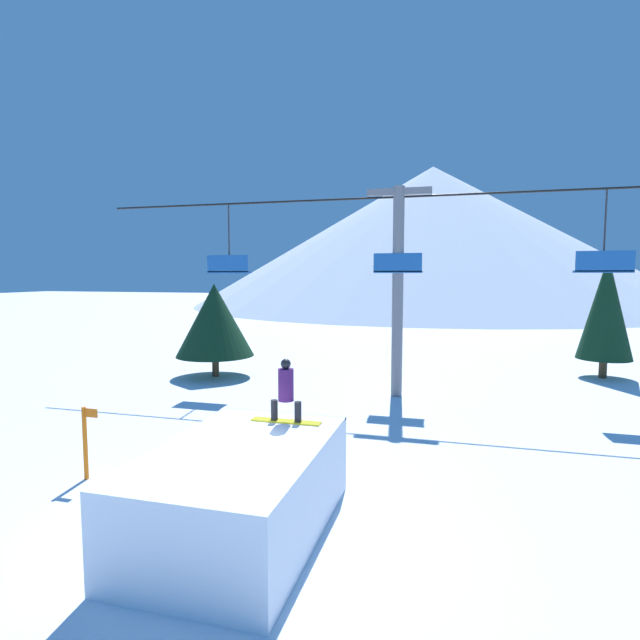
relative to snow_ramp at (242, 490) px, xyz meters
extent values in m
plane|color=white|center=(-0.34, -0.26, -0.81)|extent=(220.00, 220.00, 0.00)
cone|color=silver|center=(-0.34, 72.65, 9.87)|extent=(73.18, 73.18, 21.35)
cube|color=white|center=(0.00, 0.00, 0.00)|extent=(2.83, 4.65, 1.61)
cube|color=silver|center=(0.00, 2.27, 0.77)|extent=(2.83, 0.10, 0.06)
cube|color=yellow|center=(0.29, 1.61, 0.82)|extent=(1.48, 0.26, 0.03)
cylinder|color=black|center=(0.03, 1.61, 1.04)|extent=(0.15, 0.15, 0.42)
cylinder|color=black|center=(0.55, 1.61, 1.04)|extent=(0.15, 0.15, 0.42)
cylinder|color=#471956|center=(0.29, 1.61, 1.59)|extent=(0.32, 0.32, 0.67)
sphere|color=black|center=(0.29, 1.61, 2.03)|extent=(0.21, 0.21, 0.21)
cylinder|color=slate|center=(1.48, 11.07, 3.17)|extent=(0.42, 0.42, 7.96)
cube|color=slate|center=(1.48, 11.07, 6.95)|extent=(2.40, 0.24, 0.24)
cylinder|color=black|center=(1.48, 11.07, 6.75)|extent=(24.56, 0.08, 0.08)
cylinder|color=#28282D|center=(-5.48, 11.07, 5.36)|extent=(0.06, 0.06, 2.79)
cube|color=#195199|center=(-5.48, 11.07, 3.97)|extent=(1.80, 0.44, 0.08)
cube|color=#195199|center=(-5.48, 10.89, 4.32)|extent=(1.80, 0.08, 0.70)
cylinder|color=#28282D|center=(1.48, 11.07, 5.36)|extent=(0.06, 0.06, 2.79)
cube|color=#195199|center=(1.48, 11.07, 3.97)|extent=(1.80, 0.44, 0.08)
cube|color=#195199|center=(1.48, 10.89, 4.32)|extent=(1.80, 0.08, 0.70)
cylinder|color=#28282D|center=(8.44, 11.07, 5.36)|extent=(0.06, 0.06, 2.79)
cube|color=#195199|center=(8.44, 11.07, 3.97)|extent=(1.80, 0.44, 0.08)
cube|color=#195199|center=(8.44, 10.89, 4.32)|extent=(1.80, 0.08, 0.70)
cylinder|color=#4C3823|center=(-6.98, 12.58, -0.32)|extent=(0.31, 0.31, 0.96)
cone|color=black|center=(-6.98, 12.58, 1.81)|extent=(3.54, 3.54, 3.31)
cylinder|color=#4C3823|center=(10.13, 16.98, -0.37)|extent=(0.34, 0.34, 0.86)
cone|color=black|center=(10.13, 16.98, 2.40)|extent=(2.34, 2.34, 4.68)
cylinder|color=orange|center=(-4.43, 1.26, 0.03)|extent=(0.10, 0.10, 1.68)
cube|color=orange|center=(-4.25, 1.26, 0.75)|extent=(0.36, 0.02, 0.20)
camera|label=1|loc=(3.65, -7.97, 3.85)|focal=28.00mm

